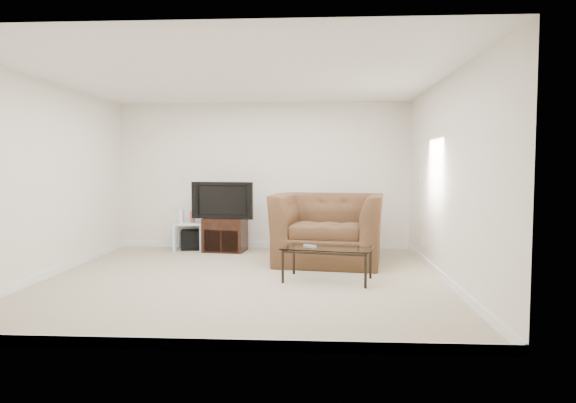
# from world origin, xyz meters

# --- Properties ---
(floor) EXTENTS (5.00, 5.00, 0.00)m
(floor) POSITION_xyz_m (0.00, 0.00, 0.00)
(floor) COLOR tan
(floor) RESTS_ON ground
(ceiling) EXTENTS (5.00, 5.00, 0.00)m
(ceiling) POSITION_xyz_m (0.00, 0.00, 2.50)
(ceiling) COLOR white
(ceiling) RESTS_ON ground
(wall_back) EXTENTS (5.00, 0.02, 2.50)m
(wall_back) POSITION_xyz_m (0.00, 2.50, 1.25)
(wall_back) COLOR silver
(wall_back) RESTS_ON ground
(wall_left) EXTENTS (0.02, 5.00, 2.50)m
(wall_left) POSITION_xyz_m (-2.50, 0.00, 1.25)
(wall_left) COLOR silver
(wall_left) RESTS_ON ground
(wall_right) EXTENTS (0.02, 5.00, 2.50)m
(wall_right) POSITION_xyz_m (2.50, 0.00, 1.25)
(wall_right) COLOR silver
(wall_right) RESTS_ON ground
(plate_back) EXTENTS (0.12, 0.02, 0.12)m
(plate_back) POSITION_xyz_m (-1.40, 2.49, 1.25)
(plate_back) COLOR white
(plate_back) RESTS_ON wall_back
(plate_right_switch) EXTENTS (0.02, 0.09, 0.13)m
(plate_right_switch) POSITION_xyz_m (2.49, 1.60, 1.25)
(plate_right_switch) COLOR white
(plate_right_switch) RESTS_ON wall_right
(plate_right_outlet) EXTENTS (0.02, 0.08, 0.12)m
(plate_right_outlet) POSITION_xyz_m (2.49, 1.30, 0.30)
(plate_right_outlet) COLOR white
(plate_right_outlet) RESTS_ON wall_right
(tv_stand) EXTENTS (0.72, 0.55, 0.56)m
(tv_stand) POSITION_xyz_m (-0.60, 2.08, 0.28)
(tv_stand) COLOR black
(tv_stand) RESTS_ON floor
(dvd_player) EXTENTS (0.42, 0.32, 0.05)m
(dvd_player) POSITION_xyz_m (-0.60, 2.05, 0.47)
(dvd_player) COLOR black
(dvd_player) RESTS_ON tv_stand
(television) EXTENTS (1.00, 0.36, 0.61)m
(television) POSITION_xyz_m (-0.60, 2.06, 0.86)
(television) COLOR black
(television) RESTS_ON tv_stand
(side_table) EXTENTS (0.55, 0.55, 0.47)m
(side_table) POSITION_xyz_m (-1.24, 2.23, 0.24)
(side_table) COLOR #AAC8D4
(side_table) RESTS_ON floor
(subwoofer) EXTENTS (0.39, 0.39, 0.33)m
(subwoofer) POSITION_xyz_m (-1.21, 2.25, 0.17)
(subwoofer) COLOR black
(subwoofer) RESTS_ON floor
(game_console) EXTENTS (0.06, 0.16, 0.22)m
(game_console) POSITION_xyz_m (-1.36, 2.19, 0.58)
(game_console) COLOR white
(game_console) RESTS_ON side_table
(game_case) EXTENTS (0.05, 0.14, 0.19)m
(game_case) POSITION_xyz_m (-1.18, 2.21, 0.57)
(game_case) COLOR #CC4C4C
(game_case) RESTS_ON side_table
(recliner) EXTENTS (1.69, 1.22, 1.36)m
(recliner) POSITION_xyz_m (1.10, 1.20, 0.68)
(recliner) COLOR brown
(recliner) RESTS_ON floor
(coffee_table) EXTENTS (1.18, 0.82, 0.42)m
(coffee_table) POSITION_xyz_m (1.06, -0.01, 0.21)
(coffee_table) COLOR black
(coffee_table) RESTS_ON floor
(remote) EXTENTS (0.17, 0.13, 0.02)m
(remote) POSITION_xyz_m (0.84, 0.03, 0.43)
(remote) COLOR #B2B2B7
(remote) RESTS_ON coffee_table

